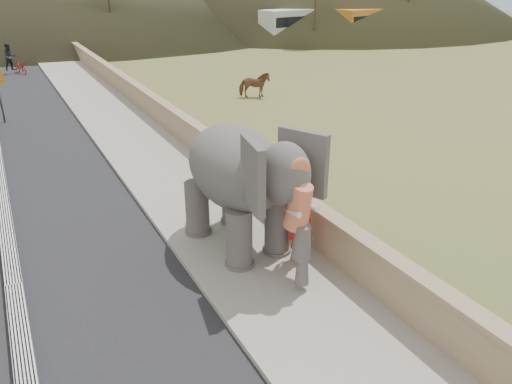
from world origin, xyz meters
TOP-DOWN VIEW (x-y plane):
  - ground at (0.00, 0.00)m, footprint 160.00×160.00m
  - walkway at (0.00, 10.00)m, footprint 3.00×120.00m
  - parapet at (1.65, 10.00)m, footprint 0.30×120.00m
  - cow at (7.85, 14.21)m, footprint 1.79×1.30m
  - distant_car at (18.88, 35.70)m, footprint 4.54×2.85m
  - bus_white at (24.35, 34.08)m, footprint 11.25×4.18m
  - bus_orange at (31.38, 31.64)m, footprint 11.24×4.05m
  - elephant_and_man at (0.02, -0.03)m, footprint 2.66×4.48m
  - motorcyclist at (-3.13, 27.94)m, footprint 1.60×1.81m
  - trees at (1.96, 27.63)m, footprint 47.62×41.23m

SIDE VIEW (x-z plane):
  - ground at x=0.00m, z-range 0.00..0.00m
  - walkway at x=0.00m, z-range 0.00..0.15m
  - parapet at x=1.65m, z-range 0.00..1.10m
  - cow at x=7.85m, z-range 0.00..1.38m
  - distant_car at x=18.88m, z-range 0.00..1.44m
  - motorcyclist at x=-3.13m, z-range -0.20..1.84m
  - bus_white at x=24.35m, z-range 0.00..3.10m
  - bus_orange at x=31.38m, z-range 0.00..3.10m
  - elephant_and_man at x=0.02m, z-range 0.14..3.21m
  - trees at x=1.96m, z-range -0.57..8.04m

